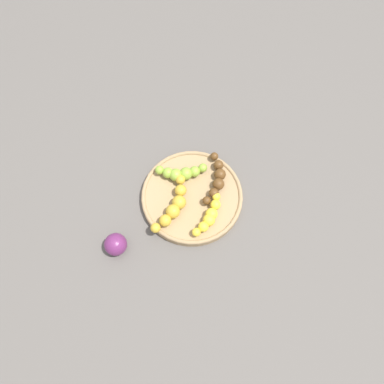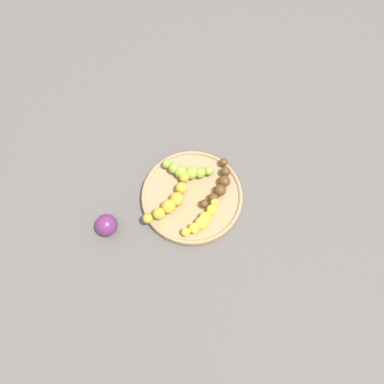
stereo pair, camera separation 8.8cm
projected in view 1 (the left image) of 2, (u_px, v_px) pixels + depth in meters
name	position (u px, v px, depth m)	size (l,w,h in m)	color
ground_plane	(192.00, 198.00, 0.91)	(2.40, 2.40, 0.00)	#56514C
fruit_bowl	(192.00, 196.00, 0.90)	(0.25, 0.25, 0.02)	#A08259
banana_green	(181.00, 172.00, 0.90)	(0.11, 0.09, 0.03)	#8CAD38
banana_spotted	(173.00, 205.00, 0.87)	(0.14, 0.08, 0.03)	gold
banana_yellow	(210.00, 216.00, 0.86)	(0.11, 0.06, 0.03)	yellow
banana_overripe	(217.00, 179.00, 0.90)	(0.11, 0.10, 0.03)	#593819
plum_purple	(116.00, 244.00, 0.84)	(0.05, 0.05, 0.05)	#662659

